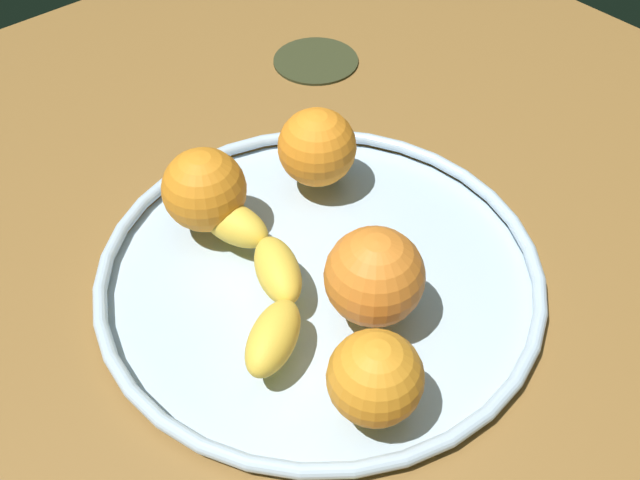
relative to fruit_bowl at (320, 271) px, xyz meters
The scene contains 8 objects.
ground_plane 2.92cm from the fruit_bowl, ahead, with size 115.95×115.95×4.00cm, color olive.
fruit_bowl is the anchor object (origin of this frame).
banana 6.17cm from the fruit_bowl, 73.93° to the left, with size 19.54×11.56×3.53cm.
orange_front_left 12.17cm from the fruit_bowl, 39.54° to the right, with size 7.34×7.34×7.34cm, color orange.
orange_center 14.83cm from the fruit_bowl, 154.67° to the left, with size 6.87×6.87×6.87cm, color orange.
orange_back_right 8.01cm from the fruit_bowl, behind, with size 7.88×7.88×7.88cm, color orange.
orange_back_left 12.29cm from the fruit_bowl, 20.84° to the left, with size 7.42×7.42×7.42cm, color orange.
ambient_coaster 34.22cm from the fruit_bowl, 40.10° to the right, with size 10.13×10.13×0.60cm, color #2F341C.
Camera 1 is at (-31.87, 27.63, 48.47)cm, focal length 41.43 mm.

